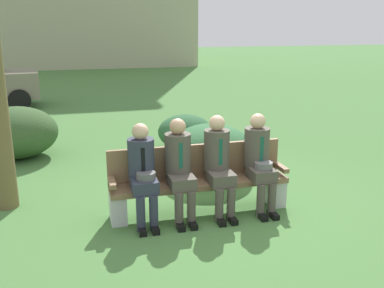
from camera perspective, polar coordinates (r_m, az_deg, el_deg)
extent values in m
plane|color=#467639|center=(6.21, 4.14, -7.98)|extent=(80.00, 80.00, 0.00)
cube|color=brown|center=(5.82, 1.03, -5.15)|extent=(2.39, 0.44, 0.07)
cube|color=brown|center=(5.91, 0.53, -2.16)|extent=(2.39, 0.06, 0.45)
cube|color=brown|center=(5.59, -10.47, -4.86)|extent=(0.08, 0.44, 0.06)
cube|color=brown|center=(6.18, 11.40, -2.89)|extent=(0.08, 0.44, 0.06)
cube|color=silver|center=(5.72, -9.69, -8.19)|extent=(0.20, 0.37, 0.38)
cube|color=silver|center=(6.28, 10.73, -6.06)|extent=(0.20, 0.37, 0.38)
cube|color=#2D3342|center=(5.47, -6.29, -5.35)|extent=(0.32, 0.38, 0.16)
cylinder|color=#2D3342|center=(5.41, -6.73, -9.14)|extent=(0.11, 0.11, 0.45)
cylinder|color=#2D3342|center=(5.43, -5.04, -8.98)|extent=(0.11, 0.11, 0.45)
cube|color=black|center=(5.44, -6.57, -11.21)|extent=(0.09, 0.22, 0.07)
cube|color=black|center=(5.46, -4.88, -11.05)|extent=(0.09, 0.22, 0.07)
cylinder|color=#2D3342|center=(5.55, -6.69, -1.80)|extent=(0.34, 0.34, 0.49)
cube|color=black|center=(5.39, -6.44, -2.10)|extent=(0.05, 0.01, 0.32)
sphere|color=tan|center=(5.46, -6.80, 1.63)|extent=(0.21, 0.21, 0.21)
cylinder|color=#565656|center=(5.42, -6.05, -4.16)|extent=(0.24, 0.24, 0.09)
cube|color=#4C473D|center=(5.56, -1.39, -4.92)|extent=(0.32, 0.38, 0.16)
cylinder|color=#4C473D|center=(5.49, -1.72, -8.65)|extent=(0.11, 0.11, 0.45)
cylinder|color=#4C473D|center=(5.52, -0.09, -8.48)|extent=(0.11, 0.11, 0.45)
cube|color=black|center=(5.51, -1.56, -10.70)|extent=(0.09, 0.22, 0.07)
cube|color=black|center=(5.55, 0.08, -10.51)|extent=(0.09, 0.22, 0.07)
cylinder|color=#4C473D|center=(5.63, -1.87, -1.26)|extent=(0.34, 0.34, 0.53)
cube|color=#144C3D|center=(5.47, -1.48, -1.55)|extent=(0.05, 0.01, 0.34)
sphere|color=tan|center=(5.54, -1.91, 2.29)|extent=(0.21, 0.21, 0.21)
cube|color=#4C473D|center=(5.70, 3.79, -4.43)|extent=(0.32, 0.38, 0.16)
cylinder|color=#4C473D|center=(5.62, 3.58, -8.06)|extent=(0.11, 0.11, 0.45)
cylinder|color=#4C473D|center=(5.67, 5.13, -7.88)|extent=(0.11, 0.11, 0.45)
cube|color=black|center=(5.65, 3.75, -10.06)|extent=(0.09, 0.22, 0.07)
cube|color=black|center=(5.70, 5.29, -9.86)|extent=(0.09, 0.22, 0.07)
cylinder|color=#4C473D|center=(5.77, 3.24, -0.80)|extent=(0.34, 0.34, 0.54)
cube|color=#144C3D|center=(5.61, 3.77, -1.06)|extent=(0.05, 0.01, 0.35)
sphere|color=tan|center=(5.68, 3.30, 2.76)|extent=(0.21, 0.21, 0.21)
cube|color=#4C473D|center=(5.90, 9.08, -3.89)|extent=(0.32, 0.38, 0.16)
cylinder|color=#4C473D|center=(5.82, 8.98, -7.39)|extent=(0.11, 0.11, 0.45)
cylinder|color=#4C473D|center=(5.88, 10.42, -7.20)|extent=(0.11, 0.11, 0.45)
cube|color=black|center=(5.84, 9.14, -9.33)|extent=(0.09, 0.22, 0.07)
cube|color=black|center=(5.91, 10.58, -9.12)|extent=(0.09, 0.22, 0.07)
cylinder|color=#4C473D|center=(5.97, 8.47, -0.43)|extent=(0.34, 0.34, 0.53)
cube|color=#144C3D|center=(5.82, 9.12, -0.67)|extent=(0.05, 0.01, 0.34)
sphere|color=tan|center=(5.88, 8.61, 2.96)|extent=(0.21, 0.21, 0.21)
cylinder|color=slate|center=(5.85, 9.36, -2.77)|extent=(0.24, 0.24, 0.09)
ellipsoid|color=#345229|center=(8.84, -22.12, 1.40)|extent=(1.55, 1.42, 0.97)
ellipsoid|color=#2D5C36|center=(8.84, -0.90, 1.64)|extent=(1.11, 1.02, 0.69)
ellipsoid|color=#2F6037|center=(7.18, 2.43, -0.89)|extent=(1.41, 1.30, 0.88)
cylinder|color=black|center=(15.10, -21.72, 6.27)|extent=(0.65, 0.21, 0.64)
cylinder|color=black|center=(13.56, -21.68, 5.33)|extent=(0.65, 0.21, 0.64)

